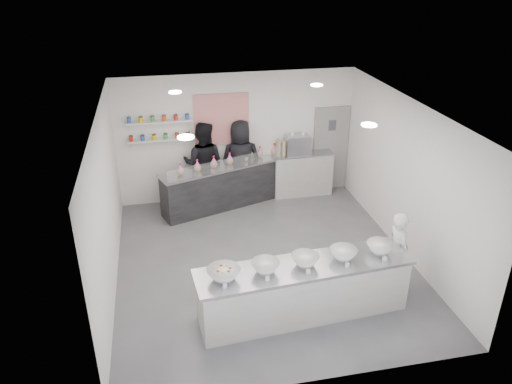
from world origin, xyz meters
The scene contains 26 objects.
floor centered at (0.00, 0.00, 0.00)m, with size 6.00×6.00×0.00m, color #515156.
ceiling centered at (0.00, 0.00, 3.00)m, with size 6.00×6.00×0.00m, color white.
back_wall centered at (0.00, 3.00, 1.50)m, with size 5.50×5.50×0.00m, color white.
left_wall centered at (-2.75, 0.00, 1.50)m, with size 6.00×6.00×0.00m, color white.
right_wall centered at (2.75, 0.00, 1.50)m, with size 6.00×6.00×0.00m, color white.
back_door centered at (2.30, 2.97, 1.05)m, with size 0.88×0.04×2.10m, color gray.
pattern_panel centered at (-0.35, 2.98, 1.95)m, with size 1.25×0.03×1.20m, color red.
jar_shelf_lower centered at (-1.75, 2.90, 1.60)m, with size 1.45×0.22×0.04m, color silver.
jar_shelf_upper centered at (-1.75, 2.90, 2.02)m, with size 1.45×0.22×0.04m, color silver.
preserve_jars centered at (-1.75, 2.88, 1.88)m, with size 1.45×0.10×0.56m, color red, non-canonical shape.
downlight_0 centered at (-1.40, -1.00, 2.98)m, with size 0.24×0.24×0.02m, color white.
downlight_1 centered at (1.40, -1.00, 2.98)m, with size 0.24×0.24×0.02m, color white.
downlight_2 centered at (-1.40, 1.60, 2.98)m, with size 0.24×0.24×0.02m, color white.
downlight_3 centered at (1.40, 1.60, 2.98)m, with size 0.24×0.24×0.02m, color white.
prep_counter centered at (0.29, -1.59, 0.47)m, with size 3.48×0.79×0.95m, color #A0A09B.
back_bar centered at (-0.25, 2.56, 0.51)m, with size 3.29×0.60×1.02m, color black.
sneeze_guard centered at (-0.15, 2.29, 1.16)m, with size 3.25×0.01×0.28m, color white.
espresso_ledge centered at (1.55, 2.78, 0.53)m, with size 1.44×0.46×1.07m, color #A0A09B.
espresso_machine centered at (1.40, 2.78, 1.29)m, with size 0.57×0.40×0.44m, color #93969E.
cup_stacks centered at (1.00, 2.78, 1.25)m, with size 0.24×0.24×0.36m, color tan, non-canonical shape.
prep_bowls centered at (0.29, -1.59, 1.04)m, with size 3.05×0.55×0.18m, color white, non-canonical shape.
label_cards centered at (0.25, -2.13, 0.98)m, with size 2.66×0.04×0.07m, color white, non-canonical shape.
cookie_bags centered at (-0.25, 2.56, 1.16)m, with size 2.56×0.16×0.28m, color #D561AD, non-canonical shape.
woman_prep centered at (2.07, -1.20, 0.74)m, with size 0.54×0.35×1.47m, color white.
staff_left centered at (-0.82, 2.81, 0.99)m, with size 0.96×0.75×1.97m, color black.
staff_right centered at (0.05, 2.81, 0.98)m, with size 0.95×0.62×1.95m, color black.
Camera 1 is at (-1.78, -7.83, 5.36)m, focal length 35.00 mm.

